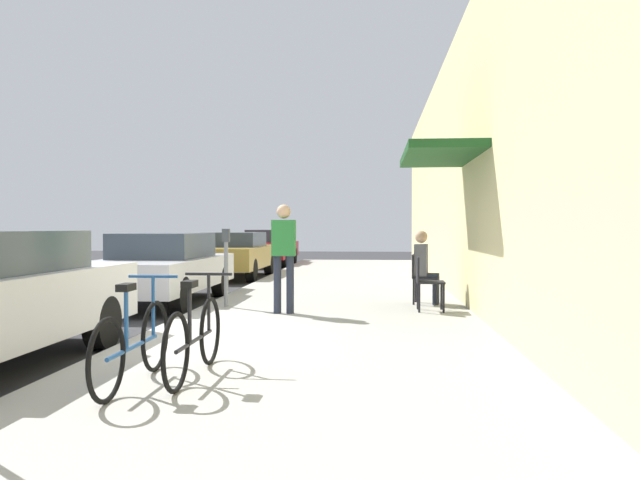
{
  "coord_description": "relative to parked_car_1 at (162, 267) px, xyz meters",
  "views": [
    {
      "loc": [
        2.93,
        -7.74,
        1.46
      ],
      "look_at": [
        1.72,
        6.26,
        1.18
      ],
      "focal_mm": 34.72,
      "sensor_mm": 36.0,
      "label": 1
    }
  ],
  "objects": [
    {
      "name": "parked_car_2",
      "position": [
        0.0,
        6.14,
        -0.0
      ],
      "size": [
        1.8,
        4.4,
        1.32
      ],
      "color": "#A58433",
      "rests_on": "ground_plane"
    },
    {
      "name": "pedestrian_standing",
      "position": [
        2.63,
        -1.94,
        0.41
      ],
      "size": [
        0.36,
        0.22,
        1.7
      ],
      "color": "#232838",
      "rests_on": "sidewalk_slab"
    },
    {
      "name": "parking_meter",
      "position": [
        1.55,
        -1.24,
        0.18
      ],
      "size": [
        0.12,
        0.1,
        1.32
      ],
      "color": "slate",
      "rests_on": "sidewalk_slab"
    },
    {
      "name": "bicycle_0",
      "position": [
        2.01,
        -6.42,
        -0.23
      ],
      "size": [
        0.46,
        1.71,
        0.9
      ],
      "color": "black",
      "rests_on": "sidewalk_slab"
    },
    {
      "name": "building_facade",
      "position": [
        5.74,
        -1.74,
        1.89
      ],
      "size": [
        1.4,
        32.0,
        5.2
      ],
      "color": "beige",
      "rests_on": "ground_plane"
    },
    {
      "name": "cafe_chair_0",
      "position": [
        4.86,
        -1.46,
        -0.08
      ],
      "size": [
        0.45,
        0.45,
        0.87
      ],
      "color": "black",
      "rests_on": "sidewalk_slab"
    },
    {
      "name": "bicycle_1",
      "position": [
        2.44,
        -6.09,
        -0.23
      ],
      "size": [
        0.46,
        1.71,
        0.9
      ],
      "color": "black",
      "rests_on": "sidewalk_slab"
    },
    {
      "name": "ground_plane",
      "position": [
        1.1,
        -3.74,
        -0.71
      ],
      "size": [
        60.0,
        60.0,
        0.0
      ],
      "primitive_type": "plane",
      "color": "#2D2D30"
    },
    {
      "name": "parked_car_3",
      "position": [
        -0.0,
        12.02,
        0.01
      ],
      "size": [
        1.8,
        4.4,
        1.38
      ],
      "color": "maroon",
      "rests_on": "ground_plane"
    },
    {
      "name": "sidewalk_slab",
      "position": [
        3.35,
        -1.74,
        -0.65
      ],
      "size": [
        4.5,
        32.0,
        0.12
      ],
      "primitive_type": "cube",
      "color": "#9E9B93",
      "rests_on": "ground_plane"
    },
    {
      "name": "parked_car_1",
      "position": [
        0.0,
        0.0,
        0.0
      ],
      "size": [
        1.8,
        4.4,
        1.35
      ],
      "color": "#B7B7BC",
      "rests_on": "ground_plane"
    },
    {
      "name": "cafe_chair_1",
      "position": [
        4.87,
        -0.5,
        -0.08
      ],
      "size": [
        0.51,
        0.51,
        0.87
      ],
      "color": "black",
      "rests_on": "sidewalk_slab"
    },
    {
      "name": "seated_patron_1",
      "position": [
        4.92,
        -0.51,
        0.11
      ],
      "size": [
        0.47,
        0.41,
        1.29
      ],
      "color": "#232838",
      "rests_on": "sidewalk_slab"
    }
  ]
}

